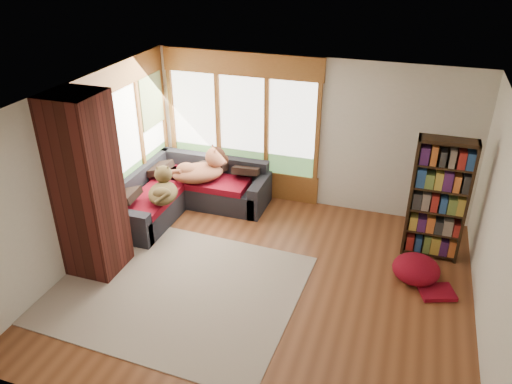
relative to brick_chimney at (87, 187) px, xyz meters
The scene contains 17 objects.
floor 2.75m from the brick_chimney, ahead, with size 5.50×5.50×0.00m, color brown.
ceiling 2.75m from the brick_chimney, ahead, with size 5.50×5.50×0.00m, color white.
wall_back 3.73m from the brick_chimney, 49.90° to the left, with size 5.50×0.04×2.60m, color silver.
wall_front 3.22m from the brick_chimney, 41.86° to the right, with size 5.50×0.04×2.60m, color silver.
wall_left 0.49m from the brick_chimney, 135.00° to the left, with size 0.04×5.00×2.60m, color silver.
wall_right 5.16m from the brick_chimney, ahead, with size 0.04×5.00×2.60m, color silver.
windows_back 3.07m from the brick_chimney, 66.95° to the left, with size 2.82×0.10×1.90m.
windows_left 1.58m from the brick_chimney, 101.66° to the left, with size 0.10×2.62×1.90m.
roller_blind 2.44m from the brick_chimney, 96.95° to the left, with size 0.03×0.72×0.90m, color #8A9E64.
brick_chimney is the anchor object (origin of this frame).
sectional_sofa 2.32m from the brick_chimney, 77.71° to the left, with size 2.20×2.20×0.80m.
area_rug 1.73m from the brick_chimney, ahead, with size 3.55×2.71×0.01m, color silver.
bookshelf 4.90m from the brick_chimney, 21.70° to the left, with size 0.80×0.27×1.87m.
pouf 4.65m from the brick_chimney, 14.18° to the left, with size 0.65×0.65×0.35m, color maroon.
dog_tan 2.30m from the brick_chimney, 71.40° to the left, with size 1.04×0.97×0.51m.
dog_brindle 1.49m from the brick_chimney, 74.01° to the left, with size 0.71×0.85×0.42m.
throw_pillows 2.23m from the brick_chimney, 75.74° to the left, with size 1.98×1.68×0.45m.
Camera 1 is at (1.62, -5.29, 4.37)m, focal length 35.00 mm.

